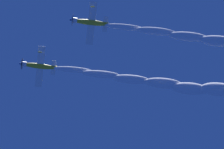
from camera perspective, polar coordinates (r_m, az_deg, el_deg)
airplane_lead at (r=95.15m, az=-9.14°, el=1.06°), size 7.92×7.51×3.34m
airplane_left_wingman at (r=90.28m, az=-2.84°, el=6.48°), size 7.84×7.51×3.49m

